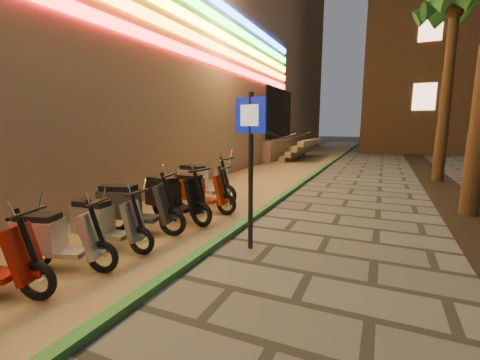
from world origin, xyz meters
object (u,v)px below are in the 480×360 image
at_px(pedestrian_sign, 250,150).
at_px(scooter_8, 132,207).
at_px(scooter_11, 201,182).
at_px(scooter_10, 198,191).
at_px(scooter_6, 54,239).
at_px(scooter_7, 104,223).
at_px(scooter_9, 172,197).

bearing_deg(pedestrian_sign, scooter_8, -162.85).
bearing_deg(scooter_8, scooter_11, 80.69).
xyz_separation_m(scooter_8, scooter_10, (0.31, 1.91, -0.03)).
bearing_deg(scooter_6, scooter_7, 72.25).
xyz_separation_m(pedestrian_sign, scooter_7, (-2.23, -1.04, -1.22)).
relative_size(scooter_7, scooter_9, 0.87).
bearing_deg(scooter_6, scooter_8, 78.42).
bearing_deg(scooter_6, scooter_10, 71.41).
bearing_deg(pedestrian_sign, scooter_9, 171.94).
height_order(scooter_8, scooter_10, scooter_8).
height_order(scooter_7, scooter_9, scooter_9).
bearing_deg(scooter_8, scooter_7, -91.84).
relative_size(pedestrian_sign, scooter_11, 1.43).
height_order(scooter_6, scooter_7, scooter_6).
bearing_deg(scooter_8, scooter_6, -98.17).
relative_size(scooter_6, scooter_10, 0.94).
relative_size(scooter_7, scooter_11, 0.84).
height_order(pedestrian_sign, scooter_7, pedestrian_sign).
bearing_deg(scooter_8, scooter_10, 68.63).
height_order(pedestrian_sign, scooter_10, pedestrian_sign).
distance_m(scooter_6, scooter_9, 2.72).
xyz_separation_m(scooter_6, scooter_7, (0.03, 0.87, -0.00)).
bearing_deg(pedestrian_sign, scooter_11, 146.16).
distance_m(scooter_7, scooter_8, 0.85).
height_order(pedestrian_sign, scooter_11, pedestrian_sign).
height_order(pedestrian_sign, scooter_6, pedestrian_sign).
bearing_deg(scooter_10, pedestrian_sign, -38.62).
bearing_deg(pedestrian_sign, scooter_7, -142.74).
relative_size(scooter_6, scooter_7, 0.99).
bearing_deg(scooter_11, scooter_9, -71.89).
height_order(scooter_10, scooter_11, scooter_11).
bearing_deg(scooter_8, pedestrian_sign, -7.23).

